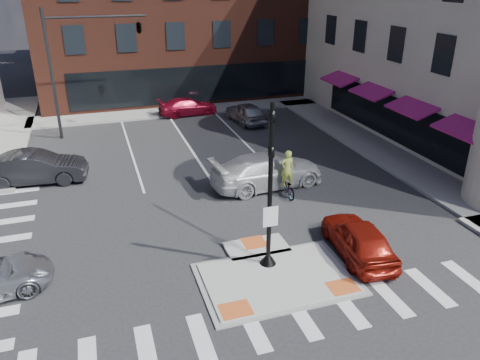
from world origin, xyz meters
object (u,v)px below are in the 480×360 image
object	(u,v)px
white_pickup	(267,171)
bg_car_red	(188,106)
cyclist	(287,180)
bg_car_silver	(246,112)
bg_car_dark	(35,168)
red_sedan	(359,238)

from	to	relation	value
white_pickup	bg_car_red	bearing A→B (deg)	-1.19
cyclist	bg_car_silver	bearing A→B (deg)	-98.49
bg_car_silver	cyclist	size ratio (longest dim) A/B	1.85
bg_car_red	cyclist	bearing A→B (deg)	-178.75
bg_car_dark	cyclist	world-z (taller)	cyclist
cyclist	white_pickup	bearing A→B (deg)	-67.55
red_sedan	cyclist	world-z (taller)	cyclist
bg_car_silver	cyclist	distance (m)	12.16
cyclist	bg_car_red	bearing A→B (deg)	-83.24
red_sedan	bg_car_dark	xyz separation A→B (m)	(-12.00, 10.93, 0.11)
white_pickup	bg_car_dark	xyz separation A→B (m)	(-11.00, 4.00, -0.01)
bg_car_red	red_sedan	bearing A→B (deg)	-178.94
red_sedan	bg_car_silver	world-z (taller)	bg_car_silver
bg_car_silver	bg_car_red	distance (m)	4.75
red_sedan	bg_car_red	distance (m)	20.92
bg_car_dark	bg_car_silver	world-z (taller)	bg_car_dark
bg_car_red	white_pickup	bearing A→B (deg)	179.73
red_sedan	bg_car_red	xyz separation A→B (m)	(-2.03, 20.82, -0.07)
white_pickup	cyclist	world-z (taller)	cyclist
white_pickup	bg_car_dark	bearing A→B (deg)	64.57
red_sedan	bg_car_dark	size ratio (longest dim) A/B	0.84
bg_car_dark	cyclist	xyz separation A→B (m)	(11.50, -5.28, -0.05)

